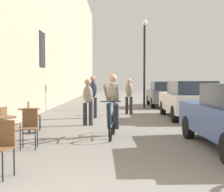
# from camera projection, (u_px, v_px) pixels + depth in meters

# --- Properties ---
(cafe_chair_near_toward_street) EXTENTS (0.46, 0.46, 0.89)m
(cafe_chair_near_toward_street) POSITION_uv_depth(u_px,v_px,m) (2.00, 144.00, 5.01)
(cafe_chair_near_toward_street) COLOR black
(cafe_chair_near_toward_street) RESTS_ON ground_plane
(cafe_table_mid) EXTENTS (0.64, 0.64, 0.72)m
(cafe_table_mid) POSITION_uv_depth(u_px,v_px,m) (2.00, 126.00, 7.06)
(cafe_table_mid) COLOR black
(cafe_table_mid) RESTS_ON ground_plane
(cafe_chair_mid_toward_street) EXTENTS (0.42, 0.42, 0.89)m
(cafe_chair_mid_toward_street) POSITION_uv_depth(u_px,v_px,m) (29.00, 125.00, 7.13)
(cafe_chair_mid_toward_street) COLOR black
(cafe_chair_mid_toward_street) RESTS_ON ground_plane
(cafe_chair_mid_toward_wall) EXTENTS (0.42, 0.42, 0.89)m
(cafe_chair_mid_toward_wall) POSITION_uv_depth(u_px,v_px,m) (8.00, 122.00, 7.68)
(cafe_chair_mid_toward_wall) COLOR black
(cafe_chair_mid_toward_wall) RESTS_ON ground_plane
(cafe_table_far) EXTENTS (0.64, 0.64, 0.72)m
(cafe_table_far) POSITION_uv_depth(u_px,v_px,m) (29.00, 115.00, 9.18)
(cafe_table_far) COLOR black
(cafe_table_far) RESTS_ON ground_plane
(cafe_chair_far_toward_street) EXTENTS (0.43, 0.43, 0.89)m
(cafe_chair_far_toward_street) POSITION_uv_depth(u_px,v_px,m) (32.00, 113.00, 9.79)
(cafe_chair_far_toward_street) COLOR black
(cafe_chair_far_toward_street) RESTS_ON ground_plane
(cyclist_on_bicycle) EXTENTS (0.52, 1.76, 1.74)m
(cyclist_on_bicycle) POSITION_uv_depth(u_px,v_px,m) (113.00, 107.00, 8.62)
(cyclist_on_bicycle) COLOR black
(cyclist_on_bicycle) RESTS_ON ground_plane
(pedestrian_near) EXTENTS (0.36, 0.28, 1.59)m
(pedestrian_near) POSITION_uv_depth(u_px,v_px,m) (88.00, 99.00, 10.85)
(pedestrian_near) COLOR #26262D
(pedestrian_near) RESTS_ON ground_plane
(pedestrian_mid) EXTENTS (0.38, 0.30, 1.73)m
(pedestrian_mid) POSITION_uv_depth(u_px,v_px,m) (93.00, 94.00, 12.98)
(pedestrian_mid) COLOR #26262D
(pedestrian_mid) RESTS_ON ground_plane
(pedestrian_far) EXTENTS (0.36, 0.26, 1.66)m
(pedestrian_far) POSITION_uv_depth(u_px,v_px,m) (129.00, 94.00, 14.53)
(pedestrian_far) COLOR #26262D
(pedestrian_far) RESTS_ON ground_plane
(street_lamp) EXTENTS (0.32, 0.32, 4.90)m
(street_lamp) POSITION_uv_depth(u_px,v_px,m) (144.00, 52.00, 17.50)
(street_lamp) COLOR black
(street_lamp) RESTS_ON ground_plane
(parked_car_second) EXTENTS (1.82, 4.28, 1.52)m
(parked_car_second) POSITION_uv_depth(u_px,v_px,m) (189.00, 99.00, 12.89)
(parked_car_second) COLOR beige
(parked_car_second) RESTS_ON ground_plane
(parked_car_third) EXTENTS (1.84, 4.23, 1.50)m
(parked_car_third) POSITION_uv_depth(u_px,v_px,m) (164.00, 94.00, 18.91)
(parked_car_third) COLOR #595960
(parked_car_third) RESTS_ON ground_plane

